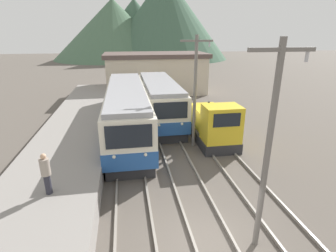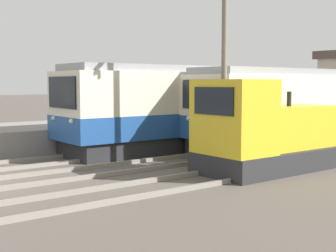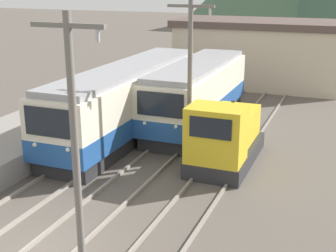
{
  "view_description": "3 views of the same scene",
  "coord_description": "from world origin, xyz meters",
  "px_view_note": "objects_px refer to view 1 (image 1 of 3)",
  "views": [
    {
      "loc": [
        -2.66,
        -7.21,
        7.22
      ],
      "look_at": [
        -0.08,
        8.29,
        1.63
      ],
      "focal_mm": 28.0,
      "sensor_mm": 36.0,
      "label": 1
    },
    {
      "loc": [
        13.42,
        -2.77,
        2.89
      ],
      "look_at": [
        0.7,
        6.92,
        1.42
      ],
      "focal_mm": 50.0,
      "sensor_mm": 36.0,
      "label": 2
    },
    {
      "loc": [
        7.98,
        -9.74,
        7.81
      ],
      "look_at": [
        1.08,
        7.65,
        1.93
      ],
      "focal_mm": 50.0,
      "sensor_mm": 36.0,
      "label": 3
    }
  ],
  "objects_px": {
    "shunting_locomotive": "(213,125)",
    "catenary_mast_mid": "(195,89)",
    "commuter_train_left": "(127,113)",
    "commuter_train_center": "(160,103)",
    "catenary_mast_near": "(269,145)",
    "person_on_platform": "(46,172)"
  },
  "relations": [
    {
      "from": "commuter_train_left",
      "to": "shunting_locomotive",
      "type": "distance_m",
      "value": 6.28
    },
    {
      "from": "catenary_mast_near",
      "to": "catenary_mast_mid",
      "type": "relative_size",
      "value": 1.0
    },
    {
      "from": "commuter_train_left",
      "to": "commuter_train_center",
      "type": "xyz_separation_m",
      "value": [
        2.8,
        2.87,
        -0.05
      ]
    },
    {
      "from": "commuter_train_center",
      "to": "catenary_mast_near",
      "type": "relative_size",
      "value": 1.53
    },
    {
      "from": "commuter_train_center",
      "to": "shunting_locomotive",
      "type": "height_order",
      "value": "commuter_train_center"
    },
    {
      "from": "catenary_mast_mid",
      "to": "commuter_train_center",
      "type": "bearing_deg",
      "value": 104.8
    },
    {
      "from": "commuter_train_center",
      "to": "catenary_mast_mid",
      "type": "distance_m",
      "value": 6.32
    },
    {
      "from": "commuter_train_left",
      "to": "catenary_mast_mid",
      "type": "relative_size",
      "value": 1.95
    },
    {
      "from": "catenary_mast_mid",
      "to": "catenary_mast_near",
      "type": "bearing_deg",
      "value": -90.0
    },
    {
      "from": "shunting_locomotive",
      "to": "person_on_platform",
      "type": "relative_size",
      "value": 3.01
    },
    {
      "from": "commuter_train_left",
      "to": "catenary_mast_mid",
      "type": "height_order",
      "value": "catenary_mast_mid"
    },
    {
      "from": "shunting_locomotive",
      "to": "catenary_mast_mid",
      "type": "xyz_separation_m",
      "value": [
        -1.49,
        -0.49,
        2.68
      ]
    },
    {
      "from": "commuter_train_left",
      "to": "catenary_mast_mid",
      "type": "distance_m",
      "value": 5.61
    },
    {
      "from": "commuter_train_center",
      "to": "catenary_mast_near",
      "type": "height_order",
      "value": "catenary_mast_near"
    },
    {
      "from": "commuter_train_left",
      "to": "person_on_platform",
      "type": "bearing_deg",
      "value": -110.73
    },
    {
      "from": "catenary_mast_near",
      "to": "person_on_platform",
      "type": "xyz_separation_m",
      "value": [
        -7.64,
        2.91,
        -1.87
      ]
    },
    {
      "from": "commuter_train_center",
      "to": "catenary_mast_near",
      "type": "xyz_separation_m",
      "value": [
        1.51,
        -14.59,
        2.26
      ]
    },
    {
      "from": "commuter_train_left",
      "to": "catenary_mast_near",
      "type": "distance_m",
      "value": 12.68
    },
    {
      "from": "commuter_train_left",
      "to": "shunting_locomotive",
      "type": "xyz_separation_m",
      "value": [
        5.8,
        -2.35,
        -0.48
      ]
    },
    {
      "from": "shunting_locomotive",
      "to": "catenary_mast_mid",
      "type": "bearing_deg",
      "value": -161.88
    },
    {
      "from": "catenary_mast_near",
      "to": "catenary_mast_mid",
      "type": "bearing_deg",
      "value": 90.0
    },
    {
      "from": "commuter_train_center",
      "to": "person_on_platform",
      "type": "relative_size",
      "value": 6.14
    }
  ]
}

